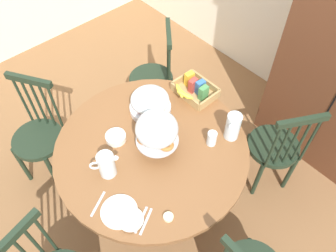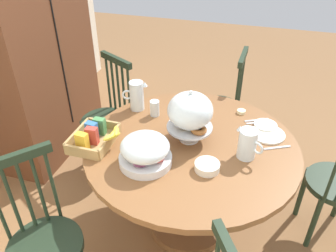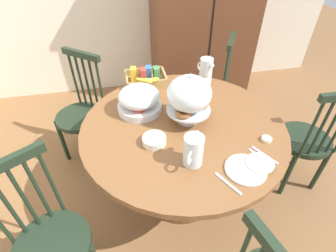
# 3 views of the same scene
# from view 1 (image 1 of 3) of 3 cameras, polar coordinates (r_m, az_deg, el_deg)

# --- Properties ---
(ground_plane) EXTENTS (10.00, 10.00, 0.00)m
(ground_plane) POSITION_cam_1_polar(r_m,az_deg,el_deg) (2.96, -3.01, -10.45)
(ground_plane) COLOR brown
(dining_table) EXTENTS (1.31, 1.31, 0.74)m
(dining_table) POSITION_cam_1_polar(r_m,az_deg,el_deg) (2.44, -2.63, -6.11)
(dining_table) COLOR brown
(dining_table) RESTS_ON ground_plane
(windsor_chair_near_window) EXTENTS (0.47, 0.47, 0.97)m
(windsor_chair_near_window) POSITION_cam_1_polar(r_m,az_deg,el_deg) (3.12, -2.40, 7.92)
(windsor_chair_near_window) COLOR #1E2D1E
(windsor_chair_near_window) RESTS_ON ground_plane
(windsor_chair_by_cabinet) EXTENTS (0.46, 0.46, 0.97)m
(windsor_chair_by_cabinet) POSITION_cam_1_polar(r_m,az_deg,el_deg) (2.87, -20.83, -1.72)
(windsor_chair_by_cabinet) COLOR #1E2D1E
(windsor_chair_by_cabinet) RESTS_ON ground_plane
(windsor_chair_host_seat) EXTENTS (0.45, 0.45, 0.97)m
(windsor_chair_host_seat) POSITION_cam_1_polar(r_m,az_deg,el_deg) (2.75, 17.56, -3.62)
(windsor_chair_host_seat) COLOR #1E2D1E
(windsor_chair_host_seat) RESTS_ON ground_plane
(pastry_stand_with_dome) EXTENTS (0.28, 0.28, 0.34)m
(pastry_stand_with_dome) POSITION_cam_1_polar(r_m,az_deg,el_deg) (2.11, -1.96, -0.75)
(pastry_stand_with_dome) COLOR silver
(pastry_stand_with_dome) RESTS_ON dining_table
(fruit_platter_covered) EXTENTS (0.30, 0.30, 0.18)m
(fruit_platter_covered) POSITION_cam_1_polar(r_m,az_deg,el_deg) (2.42, -3.04, 3.99)
(fruit_platter_covered) COLOR silver
(fruit_platter_covered) RESTS_ON dining_table
(orange_juice_pitcher) EXTENTS (0.10, 0.18, 0.21)m
(orange_juice_pitcher) POSITION_cam_1_polar(r_m,az_deg,el_deg) (2.30, 10.84, -0.19)
(orange_juice_pitcher) COLOR silver
(orange_juice_pitcher) RESTS_ON dining_table
(milk_pitcher) EXTENTS (0.12, 0.17, 0.18)m
(milk_pitcher) POSITION_cam_1_polar(r_m,az_deg,el_deg) (2.13, -10.29, -6.56)
(milk_pitcher) COLOR silver
(milk_pitcher) RESTS_ON dining_table
(cereal_basket) EXTENTS (0.32, 0.30, 0.12)m
(cereal_basket) POSITION_cam_1_polar(r_m,az_deg,el_deg) (2.57, 4.46, 6.22)
(cereal_basket) COLOR tan
(cereal_basket) RESTS_ON dining_table
(china_plate_large) EXTENTS (0.22, 0.22, 0.01)m
(china_plate_large) POSITION_cam_1_polar(r_m,az_deg,el_deg) (2.06, -8.22, -14.07)
(china_plate_large) COLOR white
(china_plate_large) RESTS_ON dining_table
(china_plate_small) EXTENTS (0.15, 0.15, 0.01)m
(china_plate_small) POSITION_cam_1_polar(r_m,az_deg,el_deg) (2.02, -6.28, -15.37)
(china_plate_small) COLOR white
(china_plate_small) RESTS_ON china_plate_large
(cereal_bowl) EXTENTS (0.14, 0.14, 0.04)m
(cereal_bowl) POSITION_cam_1_polar(r_m,az_deg,el_deg) (2.32, -8.79, -1.90)
(cereal_bowl) COLOR white
(cereal_bowl) RESTS_ON dining_table
(drinking_glass) EXTENTS (0.06, 0.06, 0.11)m
(drinking_glass) POSITION_cam_1_polar(r_m,az_deg,el_deg) (2.27, 7.39, -2.09)
(drinking_glass) COLOR silver
(drinking_glass) RESTS_ON dining_table
(butter_dish) EXTENTS (0.06, 0.06, 0.02)m
(butter_dish) POSITION_cam_1_polar(r_m,az_deg,el_deg) (2.02, 0.06, -15.09)
(butter_dish) COLOR beige
(butter_dish) RESTS_ON dining_table
(table_knife) EXTENTS (0.09, 0.16, 0.01)m
(table_knife) POSITION_cam_1_polar(r_m,az_deg,el_deg) (2.03, -4.54, -15.47)
(table_knife) COLOR silver
(table_knife) RESTS_ON dining_table
(dinner_fork) EXTENTS (0.09, 0.16, 0.01)m
(dinner_fork) POSITION_cam_1_polar(r_m,az_deg,el_deg) (2.03, -3.74, -15.76)
(dinner_fork) COLOR silver
(dinner_fork) RESTS_ON dining_table
(soup_spoon) EXTENTS (0.09, 0.16, 0.01)m
(soup_spoon) POSITION_cam_1_polar(r_m,az_deg,el_deg) (2.11, -11.71, -12.73)
(soup_spoon) COLOR silver
(soup_spoon) RESTS_ON dining_table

